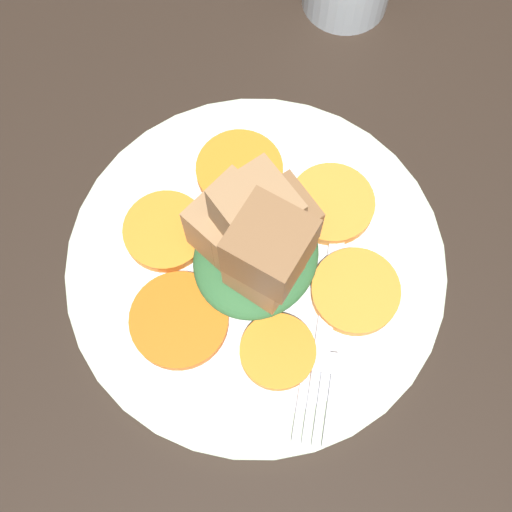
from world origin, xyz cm
name	(u,v)px	position (x,y,z in cm)	size (l,w,h in cm)	color
table_slab	(256,270)	(0.00, 0.00, 1.00)	(120.00, 120.00, 2.00)	black
plate	(256,263)	(0.00, 0.00, 2.52)	(27.66, 27.66, 1.05)	beige
carrot_slice_0	(165,231)	(-1.30, 6.82, 3.56)	(6.15, 6.15, 0.92)	orange
carrot_slice_1	(179,320)	(-6.54, 2.49, 3.56)	(6.89, 6.89, 0.92)	#D76115
carrot_slice_2	(278,352)	(-5.21, -4.54, 3.56)	(5.22, 5.22, 0.92)	orange
carrot_slice_3	(355,291)	(1.23, -7.32, 3.56)	(6.29, 6.29, 0.92)	orange
carrot_slice_4	(332,204)	(6.49, -2.83, 3.56)	(6.36, 6.36, 0.92)	orange
carrot_slice_5	(239,170)	(5.62, 4.51, 3.56)	(6.59, 6.59, 0.92)	orange
center_pile	(256,241)	(-0.15, -0.11, 7.54)	(9.67, 8.89, 10.76)	#2D6033
fork	(326,316)	(-1.31, -6.34, 3.30)	(17.99, 7.59, 0.40)	silver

